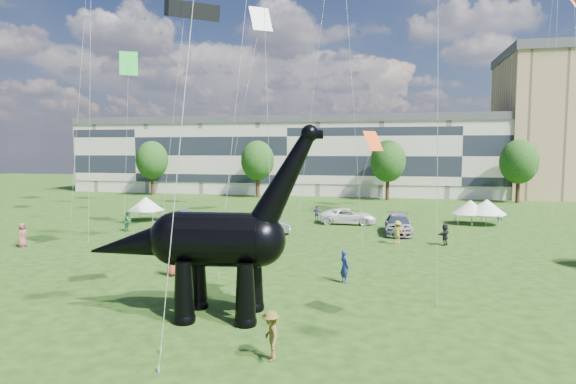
# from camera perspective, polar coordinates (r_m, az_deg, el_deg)

# --- Properties ---
(ground) EXTENTS (220.00, 220.00, 0.00)m
(ground) POSITION_cam_1_polar(r_m,az_deg,el_deg) (22.70, -10.70, -14.34)
(ground) COLOR #16330C
(ground) RESTS_ON ground
(terrace_row) EXTENTS (78.00, 11.00, 12.00)m
(terrace_row) POSITION_cam_1_polar(r_m,az_deg,el_deg) (83.36, 0.70, 4.02)
(terrace_row) COLOR beige
(terrace_row) RESTS_ON ground
(tree_far_left) EXTENTS (5.20, 5.20, 9.44)m
(tree_far_left) POSITION_cam_1_polar(r_m,az_deg,el_deg) (82.24, -15.83, 4.02)
(tree_far_left) COLOR #382314
(tree_far_left) RESTS_ON ground
(tree_mid_left) EXTENTS (5.20, 5.20, 9.44)m
(tree_mid_left) POSITION_cam_1_polar(r_m,az_deg,el_deg) (75.53, -3.63, 4.12)
(tree_mid_left) COLOR #382314
(tree_mid_left) RESTS_ON ground
(tree_mid_right) EXTENTS (5.20, 5.20, 9.44)m
(tree_mid_right) POSITION_cam_1_polar(r_m,az_deg,el_deg) (72.73, 11.76, 3.99)
(tree_mid_right) COLOR #382314
(tree_mid_right) RESTS_ON ground
(tree_far_right) EXTENTS (5.20, 5.20, 9.44)m
(tree_far_right) POSITION_cam_1_polar(r_m,az_deg,el_deg) (74.83, 25.70, 3.62)
(tree_far_right) COLOR #382314
(tree_far_right) RESTS_ON ground
(dinosaur_sculpture) EXTENTS (10.93, 3.25, 8.91)m
(dinosaur_sculpture) POSITION_cam_1_polar(r_m,az_deg,el_deg) (21.90, -9.32, -5.92)
(dinosaur_sculpture) COLOR black
(dinosaur_sculpture) RESTS_ON ground
(car_silver) EXTENTS (3.71, 4.50, 1.45)m
(car_silver) POSITION_cam_1_polar(r_m,az_deg,el_deg) (50.51, -12.13, -2.78)
(car_silver) COLOR silver
(car_silver) RESTS_ON ground
(car_grey) EXTENTS (5.19, 2.90, 1.62)m
(car_grey) POSITION_cam_1_polar(r_m,az_deg,el_deg) (42.92, -2.97, -3.93)
(car_grey) COLOR gray
(car_grey) RESTS_ON ground
(car_white) EXTENTS (5.65, 2.64, 1.57)m
(car_white) POSITION_cam_1_polar(r_m,az_deg,el_deg) (49.02, 7.17, -2.87)
(car_white) COLOR white
(car_white) RESTS_ON ground
(car_dark) EXTENTS (2.48, 5.80, 1.67)m
(car_dark) POSITION_cam_1_polar(r_m,az_deg,el_deg) (44.15, 12.94, -3.77)
(car_dark) COLOR #595960
(car_dark) RESTS_ON ground
(gazebo_near) EXTENTS (3.55, 3.55, 2.45)m
(gazebo_near) POSITION_cam_1_polar(r_m,az_deg,el_deg) (51.81, 20.80, -1.69)
(gazebo_near) COLOR silver
(gazebo_near) RESTS_ON ground
(gazebo_far) EXTENTS (4.17, 4.17, 2.59)m
(gazebo_far) POSITION_cam_1_polar(r_m,az_deg,el_deg) (51.81, 22.49, -1.64)
(gazebo_far) COLOR white
(gazebo_far) RESTS_ON ground
(gazebo_left) EXTENTS (3.84, 3.84, 2.54)m
(gazebo_left) POSITION_cam_1_polar(r_m,az_deg,el_deg) (52.96, -16.48, -1.36)
(gazebo_left) COLOR white
(gazebo_left) RESTS_ON ground
(visitors) EXTENTS (51.36, 37.44, 1.89)m
(visitors) POSITION_cam_1_polar(r_m,az_deg,el_deg) (36.38, -4.99, -5.44)
(visitors) COLOR maroon
(visitors) RESTS_ON ground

